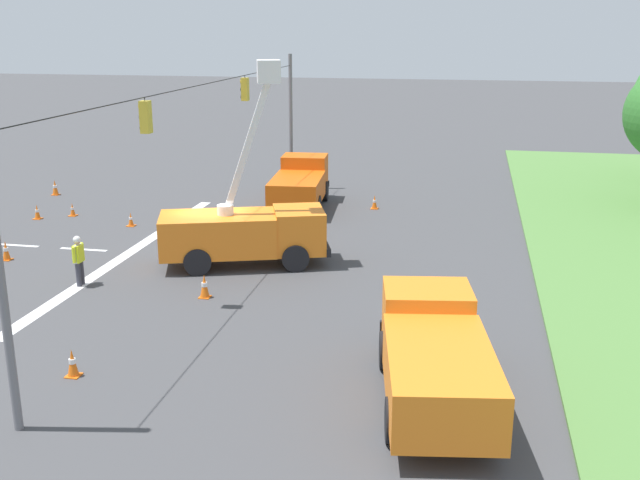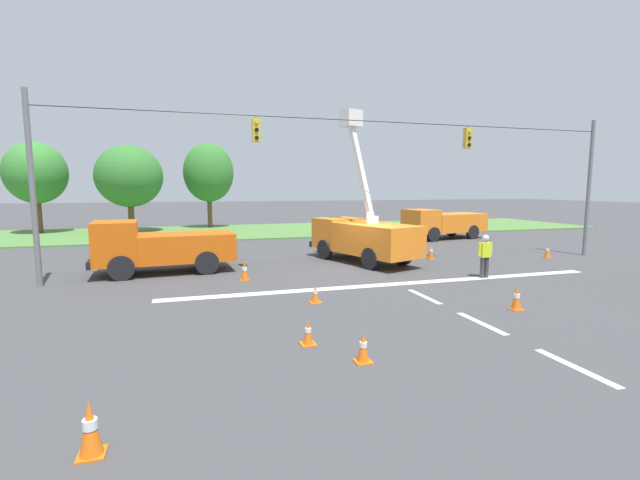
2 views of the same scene
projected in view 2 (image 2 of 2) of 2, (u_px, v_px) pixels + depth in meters
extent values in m
plane|color=#424244|center=(363.00, 268.00, 19.67)|extent=(200.00, 200.00, 0.00)
cube|color=#517F3D|center=(283.00, 230.00, 36.78)|extent=(56.00, 12.00, 0.10)
cube|color=silver|center=(397.00, 284.00, 16.39)|extent=(17.60, 0.50, 0.01)
cube|color=silver|center=(424.00, 296.00, 14.48)|extent=(0.20, 2.00, 0.01)
cube|color=silver|center=(481.00, 323.00, 11.63)|extent=(0.20, 2.00, 0.01)
cube|color=silver|center=(575.00, 367.00, 8.78)|extent=(0.20, 2.00, 0.01)
cylinder|color=slate|center=(32.00, 190.00, 15.54)|extent=(0.20, 0.20, 7.20)
cylinder|color=slate|center=(589.00, 189.00, 22.92)|extent=(0.20, 0.20, 7.20)
cylinder|color=black|center=(365.00, 121.00, 18.87)|extent=(26.00, 0.03, 0.03)
cylinder|color=black|center=(256.00, 117.00, 17.51)|extent=(0.02, 0.02, 0.10)
cube|color=gold|center=(256.00, 130.00, 17.57)|extent=(0.32, 0.28, 0.96)
cylinder|color=yellow|center=(256.00, 122.00, 17.38)|extent=(0.16, 0.05, 0.16)
cylinder|color=black|center=(257.00, 130.00, 17.42)|extent=(0.16, 0.05, 0.16)
cylinder|color=black|center=(257.00, 138.00, 17.46)|extent=(0.16, 0.05, 0.16)
cylinder|color=black|center=(468.00, 127.00, 20.38)|extent=(0.02, 0.02, 0.10)
cube|color=gold|center=(468.00, 138.00, 20.44)|extent=(0.32, 0.28, 0.96)
cylinder|color=yellow|center=(470.00, 131.00, 20.25)|extent=(0.16, 0.05, 0.16)
cylinder|color=black|center=(470.00, 138.00, 20.29)|extent=(0.16, 0.05, 0.16)
cylinder|color=black|center=(469.00, 145.00, 20.33)|extent=(0.16, 0.05, 0.16)
cylinder|color=brown|center=(39.00, 216.00, 33.83)|extent=(0.43, 0.43, 2.92)
ellipsoid|color=#387F33|center=(36.00, 173.00, 33.42)|extent=(4.51, 4.81, 4.80)
cylinder|color=brown|center=(131.00, 219.00, 34.41)|extent=(0.47, 0.47, 2.40)
ellipsoid|color=#33752D|center=(129.00, 176.00, 34.00)|extent=(5.12, 5.27, 4.88)
cylinder|color=brown|center=(210.00, 211.00, 38.65)|extent=(0.41, 0.41, 3.16)
ellipsoid|color=#33752D|center=(209.00, 173.00, 38.23)|extent=(4.39, 3.97, 5.22)
cube|color=orange|center=(376.00, 239.00, 20.30)|extent=(3.46, 4.71, 1.45)
cube|color=orange|center=(338.00, 233.00, 22.74)|extent=(2.61, 2.40, 1.57)
cube|color=#1E2838|center=(331.00, 227.00, 23.22)|extent=(1.83, 0.70, 0.71)
cube|color=black|center=(327.00, 243.00, 23.61)|extent=(2.17, 0.86, 0.30)
cylinder|color=black|center=(325.00, 249.00, 22.05)|extent=(0.58, 1.04, 1.00)
cylinder|color=black|center=(355.00, 246.00, 23.23)|extent=(0.58, 1.04, 1.00)
cylinder|color=black|center=(371.00, 259.00, 19.19)|extent=(0.58, 1.04, 1.00)
cylinder|color=black|center=(403.00, 255.00, 20.37)|extent=(0.58, 1.04, 1.00)
cylinder|color=silver|center=(372.00, 220.00, 20.44)|extent=(0.60, 0.60, 0.36)
cube|color=white|center=(361.00, 173.00, 20.85)|extent=(0.84, 1.89, 4.95)
cube|color=white|center=(351.00, 119.00, 21.20)|extent=(1.11, 1.05, 0.80)
cube|color=#D6560F|center=(187.00, 247.00, 18.81)|extent=(4.14, 2.63, 1.18)
cube|color=#D6560F|center=(116.00, 243.00, 17.75)|extent=(1.88, 2.35, 1.78)
cube|color=#1E2838|center=(99.00, 236.00, 17.50)|extent=(0.26, 1.97, 0.80)
cube|color=black|center=(92.00, 262.00, 17.50)|extent=(0.35, 2.32, 0.30)
cylinder|color=black|center=(121.00, 268.00, 16.96)|extent=(1.02, 0.36, 1.00)
cylinder|color=black|center=(124.00, 260.00, 18.92)|extent=(1.02, 0.36, 1.00)
cylinder|color=black|center=(207.00, 263.00, 18.15)|extent=(1.02, 0.36, 1.00)
cylinder|color=black|center=(201.00, 255.00, 20.12)|extent=(1.02, 0.36, 1.00)
cube|color=orange|center=(454.00, 222.00, 31.32)|extent=(4.61, 2.98, 1.29)
cube|color=orange|center=(421.00, 221.00, 29.98)|extent=(2.17, 2.50, 1.65)
cube|color=#1E2838|center=(413.00, 217.00, 29.67)|extent=(0.41, 1.98, 0.74)
cube|color=black|center=(409.00, 232.00, 29.63)|extent=(0.52, 2.33, 0.30)
cylinder|color=black|center=(433.00, 234.00, 29.23)|extent=(1.03, 0.43, 1.00)
cylinder|color=black|center=(414.00, 231.00, 31.15)|extent=(1.03, 0.43, 1.00)
cylinder|color=black|center=(473.00, 232.00, 30.77)|extent=(1.03, 0.43, 1.00)
cylinder|color=black|center=(451.00, 229.00, 32.69)|extent=(1.03, 0.43, 1.00)
cylinder|color=#383842|center=(482.00, 268.00, 17.46)|extent=(0.18, 0.18, 0.85)
cylinder|color=#383842|center=(486.00, 267.00, 17.52)|extent=(0.18, 0.18, 0.85)
cube|color=#D8EA26|center=(485.00, 250.00, 17.40)|extent=(0.40, 0.24, 0.60)
cube|color=silver|center=(485.00, 250.00, 17.40)|extent=(0.42, 0.08, 0.62)
cylinder|color=#D8EA26|center=(480.00, 249.00, 17.32)|extent=(0.11, 0.11, 0.55)
cylinder|color=#D8EA26|center=(491.00, 249.00, 17.47)|extent=(0.11, 0.11, 0.55)
sphere|color=tan|center=(486.00, 239.00, 17.35)|extent=(0.22, 0.22, 0.22)
sphere|color=white|center=(486.00, 238.00, 17.34)|extent=(0.26, 0.26, 0.26)
cube|color=orange|center=(547.00, 258.00, 22.49)|extent=(0.36, 0.36, 0.03)
cone|color=orange|center=(547.00, 251.00, 22.44)|extent=(0.28, 0.28, 0.71)
cylinder|color=white|center=(547.00, 250.00, 22.44)|extent=(0.18, 0.18, 0.13)
cube|color=orange|center=(315.00, 302.00, 13.70)|extent=(0.36, 0.36, 0.03)
cone|color=orange|center=(315.00, 293.00, 13.66)|extent=(0.24, 0.24, 0.59)
cylinder|color=white|center=(315.00, 292.00, 13.65)|extent=(0.15, 0.15, 0.11)
cube|color=orange|center=(431.00, 259.00, 22.01)|extent=(0.36, 0.36, 0.03)
cone|color=orange|center=(431.00, 251.00, 21.97)|extent=(0.31, 0.31, 0.77)
cylinder|color=white|center=(431.00, 251.00, 21.96)|extent=(0.19, 0.19, 0.14)
cube|color=orange|center=(160.00, 259.00, 21.92)|extent=(0.36, 0.36, 0.03)
cone|color=orange|center=(159.00, 253.00, 21.88)|extent=(0.26, 0.26, 0.65)
cylinder|color=white|center=(159.00, 252.00, 21.88)|extent=(0.16, 0.16, 0.12)
cube|color=orange|center=(245.00, 280.00, 17.05)|extent=(0.36, 0.36, 0.03)
cone|color=orange|center=(245.00, 270.00, 17.00)|extent=(0.31, 0.31, 0.77)
cylinder|color=white|center=(245.00, 269.00, 16.99)|extent=(0.19, 0.19, 0.14)
cube|color=orange|center=(92.00, 454.00, 5.89)|extent=(0.36, 0.36, 0.03)
cone|color=orange|center=(90.00, 427.00, 5.84)|extent=(0.31, 0.31, 0.78)
cylinder|color=white|center=(90.00, 424.00, 5.84)|extent=(0.19, 0.19, 0.14)
cube|color=orange|center=(363.00, 361.00, 9.04)|extent=(0.36, 0.36, 0.03)
cone|color=orange|center=(363.00, 346.00, 9.00)|extent=(0.26, 0.26, 0.65)
cylinder|color=white|center=(363.00, 345.00, 8.99)|extent=(0.16, 0.16, 0.12)
cube|color=orange|center=(308.00, 344.00, 10.04)|extent=(0.36, 0.36, 0.03)
cone|color=orange|center=(308.00, 331.00, 10.00)|extent=(0.23, 0.23, 0.59)
cylinder|color=white|center=(308.00, 330.00, 10.00)|extent=(0.15, 0.15, 0.11)
cube|color=orange|center=(516.00, 309.00, 12.93)|extent=(0.36, 0.36, 0.03)
cone|color=orange|center=(517.00, 297.00, 12.88)|extent=(0.29, 0.29, 0.72)
cylinder|color=white|center=(517.00, 296.00, 12.88)|extent=(0.18, 0.18, 0.13)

